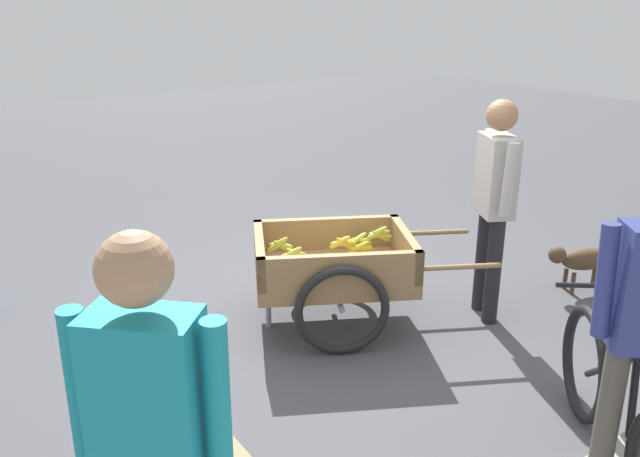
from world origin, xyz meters
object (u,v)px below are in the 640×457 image
vendor_person (495,192)px  bicycle (617,413)px  fruit_cart (334,269)px  bystander_person (151,433)px  dog (582,259)px

vendor_person → bicycle: size_ratio=1.21×
bicycle → fruit_cart: bearing=-84.7°
bicycle → bystander_person: bearing=-7.5°
fruit_cart → dog: (-1.97, 0.68, -0.16)m
bystander_person → dog: bearing=-164.3°
fruit_cart → dog: size_ratio=2.86×
vendor_person → dog: bearing=171.8°
vendor_person → bicycle: (0.81, 1.55, -0.62)m
bicycle → bystander_person: (2.21, -0.29, 0.65)m
vendor_person → bystander_person: bystander_person is taller
dog → bystander_person: bearing=15.7°
fruit_cart → bicycle: bicycle is taller
fruit_cart → bicycle: bearing=95.3°
bystander_person → vendor_person: bearing=-157.3°
fruit_cart → bystander_person: size_ratio=1.09×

